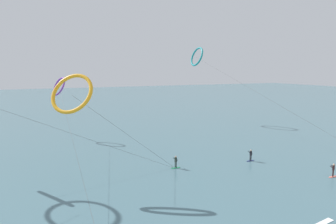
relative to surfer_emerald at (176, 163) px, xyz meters
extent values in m
cube|color=#476B75|center=(-3.22, 80.26, -0.78)|extent=(400.00, 200.00, 0.08)
ellipsoid|color=#199351|center=(0.00, -0.01, -0.71)|extent=(1.40, 0.40, 0.06)
cylinder|color=#1E2823|center=(-0.02, 0.13, -0.28)|extent=(0.12, 0.12, 0.80)
cylinder|color=#1E2823|center=(0.02, -0.15, -0.28)|extent=(0.12, 0.12, 0.80)
cube|color=#1E2823|center=(0.00, -0.01, 0.43)|extent=(0.24, 0.34, 0.62)
sphere|color=tan|center=(0.00, -0.01, 0.85)|extent=(0.22, 0.22, 0.22)
cylinder|color=#1E2823|center=(-0.03, 0.33, 0.48)|extent=(0.51, 0.15, 0.39)
cylinder|color=#1E2823|center=(0.03, -0.11, 0.48)|extent=(0.51, 0.15, 0.39)
ellipsoid|color=navy|center=(11.23, -1.80, -0.71)|extent=(1.40, 0.40, 0.06)
cylinder|color=black|center=(11.26, -1.66, -0.28)|extent=(0.12, 0.12, 0.80)
cylinder|color=black|center=(11.21, -1.94, -0.28)|extent=(0.12, 0.12, 0.80)
cube|color=black|center=(11.23, -1.80, 0.43)|extent=(0.26, 0.35, 0.62)
sphere|color=tan|center=(11.23, -1.80, 0.85)|extent=(0.22, 0.22, 0.22)
cylinder|color=black|center=(11.28, -1.47, 0.48)|extent=(0.51, 0.18, 0.39)
cylinder|color=black|center=(11.19, -1.90, 0.48)|extent=(0.51, 0.18, 0.39)
ellipsoid|color=#EA7260|center=(16.56, -10.68, -0.71)|extent=(1.40, 0.40, 0.06)
cylinder|color=black|center=(16.68, -10.62, -0.28)|extent=(0.12, 0.12, 0.80)
cylinder|color=black|center=(16.43, -10.74, -0.28)|extent=(0.12, 0.12, 0.80)
cube|color=black|center=(16.56, -10.68, 0.43)|extent=(0.37, 0.32, 0.62)
sphere|color=tan|center=(16.56, -10.68, 0.85)|extent=(0.22, 0.22, 0.22)
cylinder|color=black|center=(16.76, -10.47, 0.48)|extent=(0.29, 0.49, 0.39)
cylinder|color=black|center=(16.36, -10.65, 0.48)|extent=(0.29, 0.49, 0.39)
cylinder|color=#3F3F3F|center=(-11.20, 3.18, 3.83)|extent=(22.42, 6.39, 9.31)
torus|color=purple|center=(-13.24, 25.16, 9.24)|extent=(3.28, 4.38, 3.64)
cylinder|color=#3F3F3F|center=(-12.83, 4.38, 4.14)|extent=(0.86, 41.57, 9.93)
torus|color=teal|center=(20.04, 29.90, 15.75)|extent=(2.11, 5.10, 4.94)
cylinder|color=#3F3F3F|center=(21.27, 6.14, 7.36)|extent=(2.48, 47.53, 16.38)
torus|color=orange|center=(-12.80, 0.05, 9.84)|extent=(5.88, 5.61, 4.45)
cylinder|color=#3F3F3F|center=(-6.40, 0.02, 4.40)|extent=(12.81, 0.09, 10.47)
camera|label=1|loc=(-15.15, -31.88, 12.43)|focal=29.10mm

